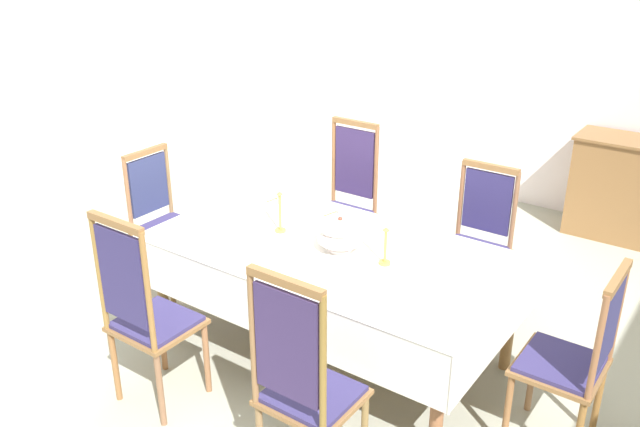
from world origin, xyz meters
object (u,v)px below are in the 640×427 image
at_px(bowl_near_left, 348,213).
at_px(bowl_near_right, 291,199).
at_px(chair_north_a, 346,199).
at_px(spoon_primary, 338,211).
at_px(chair_head_west, 163,219).
at_px(chair_south_a, 145,312).
at_px(chair_south_b, 303,383).
at_px(dining_table, 330,258).
at_px(soup_tureen, 340,234).
at_px(candlestick_east, 386,243).
at_px(spoon_secondary, 279,197).
at_px(chair_north_b, 477,240).
at_px(candlestick_west, 280,209).
at_px(chair_head_east, 575,357).

relative_size(bowl_near_left, bowl_near_right, 0.84).
height_order(chair_north_a, spoon_primary, chair_north_a).
bearing_deg(chair_head_west, chair_south_a, 43.57).
bearing_deg(chair_head_west, chair_south_b, 63.83).
bearing_deg(chair_head_west, dining_table, 90.00).
bearing_deg(spoon_primary, soup_tureen, -42.43).
bearing_deg(candlestick_east, spoon_secondary, 158.31).
height_order(dining_table, chair_north_a, chair_north_a).
relative_size(chair_north_a, bowl_near_right, 6.43).
relative_size(dining_table, spoon_primary, 12.56).
bearing_deg(chair_north_b, candlestick_west, 46.97).
bearing_deg(bowl_near_right, candlestick_west, -59.73).
bearing_deg(chair_south_b, spoon_primary, 118.68).
relative_size(chair_north_a, candlestick_east, 3.63).
xyz_separation_m(chair_head_west, bowl_near_right, (0.87, 0.43, 0.22)).
distance_m(chair_head_east, spoon_primary, 1.85).
height_order(chair_head_west, chair_head_east, chair_head_east).
distance_m(chair_north_a, spoon_secondary, 0.61).
relative_size(soup_tureen, spoon_secondary, 1.55).
bearing_deg(bowl_near_left, bowl_near_right, -176.22).
bearing_deg(spoon_secondary, chair_north_a, 74.68).
relative_size(dining_table, soup_tureen, 8.02).
bearing_deg(chair_north_b, bowl_near_left, 37.04).
bearing_deg(chair_north_b, chair_head_east, 133.84).
xyz_separation_m(chair_north_a, candlestick_west, (0.16, -1.01, 0.30)).
xyz_separation_m(candlestick_east, spoon_secondary, (-1.15, 0.46, -0.13)).
height_order(chair_south_a, bowl_near_left, chair_south_a).
xyz_separation_m(dining_table, chair_south_b, (0.55, -1.01, -0.07)).
relative_size(chair_north_b, candlestick_east, 3.25).
distance_m(chair_north_a, spoon_primary, 0.61).
bearing_deg(candlestick_west, bowl_near_right, 120.27).
xyz_separation_m(dining_table, chair_head_west, (-1.51, -0.00, -0.12)).
height_order(chair_head_east, soup_tureen, chair_head_east).
bearing_deg(bowl_near_right, chair_south_a, -86.40).
distance_m(chair_head_east, spoon_secondary, 2.32).
distance_m(dining_table, candlestick_west, 0.45).
relative_size(chair_head_east, spoon_primary, 6.19).
height_order(chair_south_a, candlestick_west, chair_south_a).
height_order(chair_head_west, bowl_near_left, chair_head_west).
xyz_separation_m(chair_south_a, bowl_near_right, (-0.09, 1.44, 0.18)).
relative_size(chair_north_a, chair_head_east, 1.12).
xyz_separation_m(chair_north_b, chair_head_east, (0.96, -1.00, -0.00)).
relative_size(dining_table, chair_south_a, 1.82).
xyz_separation_m(chair_head_east, spoon_primary, (-1.78, 0.49, 0.20)).
bearing_deg(chair_head_east, chair_south_a, 116.13).
relative_size(candlestick_west, bowl_near_left, 2.37).
relative_size(chair_south_b, bowl_near_right, 6.49).
bearing_deg(chair_north_b, chair_south_b, 90.00).
height_order(dining_table, chair_north_b, chair_north_b).
distance_m(candlestick_west, spoon_secondary, 0.61).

